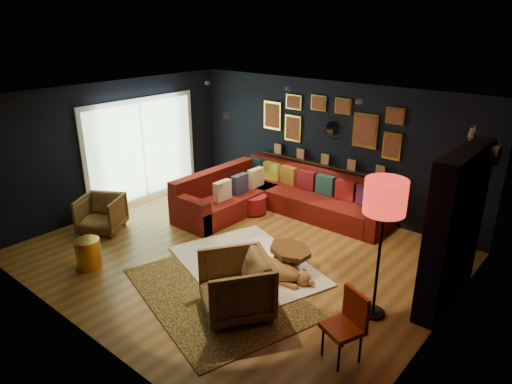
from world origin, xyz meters
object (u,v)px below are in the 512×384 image
Objects in this scene: pouf at (254,204)px; dog at (273,265)px; orange_chair at (348,321)px; floor_lamp at (385,202)px; coffee_table at (290,252)px; armchair_right at (236,283)px; armchair_left at (101,212)px; sectional at (275,197)px; gold_stool at (88,254)px.

pouf is 0.41× the size of dog.
dog is (1.82, -1.70, 0.01)m from pouf.
orange_chair is 1.49m from floor_lamp.
coffee_table is 1.99m from orange_chair.
floor_lamp is at bearing 73.24° from armchair_right.
pouf is 0.70× the size of armchair_left.
armchair_right is (1.68, -3.01, 0.13)m from sectional.
coffee_table is at bearing -46.55° from sectional.
dog is (-0.15, 1.00, -0.23)m from armchair_right.
gold_stool is 2.93m from dog.
gold_stool is (-2.59, -0.62, -0.21)m from armchair_right.
dog is at bearing -174.61° from floor_lamp.
sectional is 2.63× the size of dog.
coffee_table is at bearing 37.19° from gold_stool.
armchair_right is at bearing -151.52° from orange_chair.
pouf is at bearing 166.56° from orange_chair.
armchair_left is 3.54m from dog.
coffee_table is 3.18m from gold_stool.
sectional is at bearing 75.80° from gold_stool.
pouf is 3.35m from armchair_right.
floor_lamp reaches higher than orange_chair.
dog is at bearing 133.17° from armchair_right.
coffee_table is 1.02× the size of armchair_right.
coffee_table is 0.71× the size of dog.
sectional is at bearing 118.87° from dog.
pouf is 3.38m from gold_stool.
floor_lamp is at bearing -2.94° from dog.
gold_stool is 4.62m from floor_lamp.
coffee_table is 0.34m from dog.
orange_chair is at bearing -33.89° from dog.
gold_stool is at bearing -154.81° from dog.
floor_lamp reaches higher than coffee_table.
floor_lamp is at bearing -5.87° from coffee_table.
armchair_left is 1.55× the size of gold_stool.
armchair_right is 0.47× the size of floor_lamp.
dog is (-1.72, 0.82, -0.29)m from orange_chair.
dog is at bearing -43.02° from pouf.
floor_lamp is 1.48× the size of dog.
orange_chair is (5.18, -0.10, 0.13)m from armchair_left.
coffee_table is 2.37m from pouf.
pouf is at bearing 143.86° from coffee_table.
coffee_table is 1.98m from floor_lamp.
orange_chair is 0.66× the size of dog.
gold_stool is 4.24m from orange_chair.
armchair_right is at bearing -35.19° from armchair_left.
pouf is 2.49m from dog.
armchair_left is at bearing -149.75° from armchair_right.
orange_chair is 0.45× the size of floor_lamp.
floor_lamp is at bearing -21.00° from armchair_left.
armchair_right is (0.06, -1.30, 0.11)m from coffee_table.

